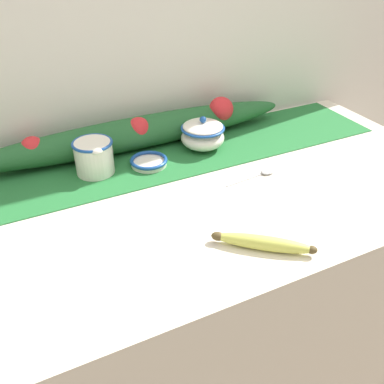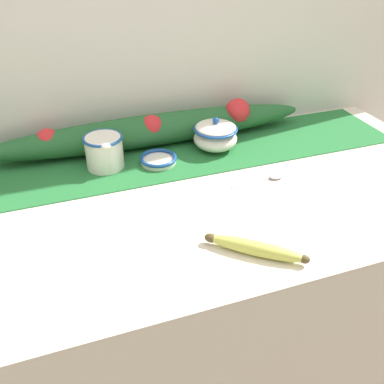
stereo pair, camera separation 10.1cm
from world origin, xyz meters
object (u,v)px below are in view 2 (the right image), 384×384
at_px(cream_pitcher, 104,150).
at_px(small_dish, 158,159).
at_px(sugar_bowl, 215,135).
at_px(spoon, 273,177).
at_px(banana, 256,248).

distance_m(cream_pitcher, small_dish, 0.15).
xyz_separation_m(sugar_bowl, spoon, (0.08, -0.21, -0.04)).
xyz_separation_m(banana, spoon, (0.18, 0.26, -0.01)).
bearing_deg(cream_pitcher, small_dish, -11.16).
height_order(banana, spoon, banana).
bearing_deg(spoon, banana, -131.03).
bearing_deg(small_dish, spoon, -34.22).
xyz_separation_m(cream_pitcher, spoon, (0.42, -0.21, -0.05)).
relative_size(sugar_bowl, spoon, 0.83).
height_order(sugar_bowl, banana, sugar_bowl).
bearing_deg(small_dish, sugar_bowl, 8.50).
bearing_deg(banana, sugar_bowl, 78.17).
bearing_deg(cream_pitcher, sugar_bowl, -0.17).
height_order(sugar_bowl, spoon, sugar_bowl).
xyz_separation_m(cream_pitcher, sugar_bowl, (0.33, -0.00, -0.01)).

